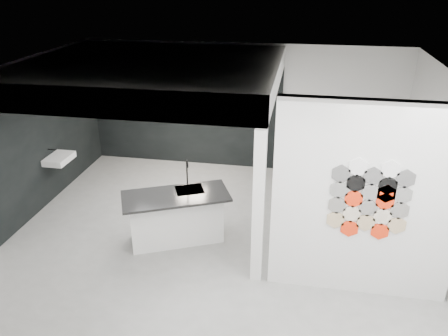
% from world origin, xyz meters
% --- Properties ---
extents(floor, '(7.00, 6.00, 0.01)m').
position_xyz_m(floor, '(0.00, 0.00, -0.01)').
color(floor, gray).
extents(partition_panel, '(2.45, 0.15, 2.80)m').
position_xyz_m(partition_panel, '(2.23, -1.00, 1.40)').
color(partition_panel, silver).
rests_on(partition_panel, floor).
extents(bay_clad_back, '(4.40, 0.04, 2.35)m').
position_xyz_m(bay_clad_back, '(-1.30, 2.97, 1.18)').
color(bay_clad_back, black).
rests_on(bay_clad_back, floor).
extents(bay_clad_left, '(0.04, 4.00, 2.35)m').
position_xyz_m(bay_clad_left, '(-3.47, 1.00, 1.18)').
color(bay_clad_left, black).
rests_on(bay_clad_left, floor).
extents(bulkhead, '(4.40, 4.00, 0.40)m').
position_xyz_m(bulkhead, '(-1.30, 1.00, 2.55)').
color(bulkhead, silver).
rests_on(bulkhead, corner_column).
extents(corner_column, '(0.16, 0.16, 2.35)m').
position_xyz_m(corner_column, '(0.82, -1.00, 1.18)').
color(corner_column, silver).
rests_on(corner_column, floor).
extents(fascia_beam, '(4.40, 0.16, 0.40)m').
position_xyz_m(fascia_beam, '(-1.30, -0.92, 2.55)').
color(fascia_beam, silver).
rests_on(fascia_beam, corner_column).
extents(wall_basin, '(0.40, 0.60, 0.12)m').
position_xyz_m(wall_basin, '(-3.24, 0.80, 0.85)').
color(wall_basin, silver).
rests_on(wall_basin, bay_clad_left).
extents(display_shelf, '(3.00, 0.15, 0.04)m').
position_xyz_m(display_shelf, '(-1.20, 2.87, 1.30)').
color(display_shelf, black).
rests_on(display_shelf, bay_clad_back).
extents(kitchen_island, '(1.86, 1.39, 1.37)m').
position_xyz_m(kitchen_island, '(-0.61, -0.26, 0.46)').
color(kitchen_island, silver).
rests_on(kitchen_island, floor).
extents(stockpot, '(0.25, 0.25, 0.17)m').
position_xyz_m(stockpot, '(-2.55, 2.87, 1.41)').
color(stockpot, black).
rests_on(stockpot, display_shelf).
extents(kettle, '(0.20, 0.20, 0.14)m').
position_xyz_m(kettle, '(-0.07, 2.87, 1.39)').
color(kettle, black).
rests_on(kettle, display_shelf).
extents(glass_bowl, '(0.15, 0.15, 0.09)m').
position_xyz_m(glass_bowl, '(0.15, 2.87, 1.36)').
color(glass_bowl, gray).
rests_on(glass_bowl, display_shelf).
extents(glass_vase, '(0.14, 0.14, 0.15)m').
position_xyz_m(glass_vase, '(0.15, 2.87, 1.39)').
color(glass_vase, gray).
rests_on(glass_vase, display_shelf).
extents(bottle_dark, '(0.07, 0.07, 0.14)m').
position_xyz_m(bottle_dark, '(-1.62, 2.87, 1.39)').
color(bottle_dark, black).
rests_on(bottle_dark, display_shelf).
extents(utensil_cup, '(0.11, 0.11, 0.10)m').
position_xyz_m(utensil_cup, '(-2.23, 2.87, 1.37)').
color(utensil_cup, black).
rests_on(utensil_cup, display_shelf).
extents(hex_tile_cluster, '(1.04, 0.02, 1.16)m').
position_xyz_m(hex_tile_cluster, '(2.26, -1.09, 1.50)').
color(hex_tile_cluster, tan).
rests_on(hex_tile_cluster, partition_panel).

